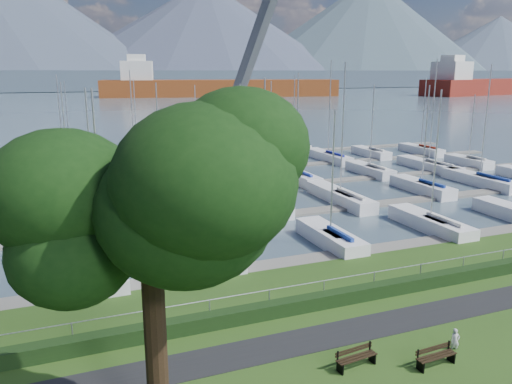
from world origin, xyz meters
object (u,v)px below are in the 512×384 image
person (455,338)px  crane (247,136)px  tree (160,200)px  bench_right (436,356)px  bench_left (356,357)px

person → crane: bearing=102.9°
person → tree: 14.49m
tree → bench_right: bearing=2.8°
bench_left → tree: bearing=-174.3°
bench_left → bench_right: bearing=-25.9°
tree → crane: bearing=65.7°
bench_left → person: bearing=-11.2°
bench_left → crane: crane is taller
bench_left → bench_right: 3.19m
tree → crane: crane is taller
bench_right → crane: (3.79, 31.68, 4.91)m
bench_right → crane: size_ratio=0.08×
bench_left → bench_right: same height
person → tree: tree is taller
person → tree: bearing=-157.5°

